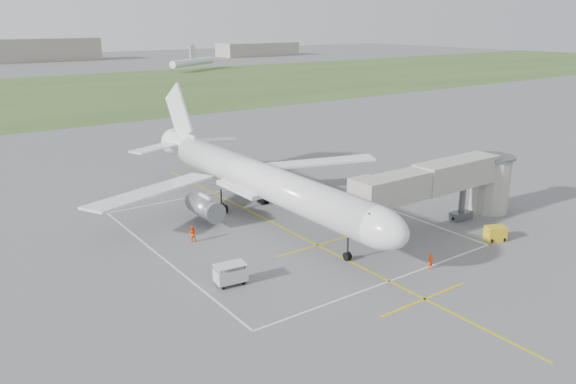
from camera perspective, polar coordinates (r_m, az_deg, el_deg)
ground at (r=64.41m, az=-2.54°, el=-2.65°), size 700.00×700.00×0.00m
grass_strip at (r=185.11m, az=-25.46°, el=8.76°), size 700.00×120.00×0.02m
apron_markings at (r=59.92m, az=0.52°, el=-4.17°), size 28.20×60.00×0.01m
airliner at (r=63.66m, az=-2.96°, el=1.26°), size 38.93×46.75×13.52m
jet_bridge at (r=63.70m, az=16.22°, el=0.93°), size 23.40×5.00×7.20m
gpu_unit at (r=61.57m, az=20.32°, el=-3.97°), size 2.35×2.03×1.49m
baggage_cart at (r=48.71m, az=-5.86°, el=-8.29°), size 2.83×1.91×1.85m
ramp_worker_nose at (r=52.92m, az=14.30°, el=-6.81°), size 0.62×0.46×1.56m
ramp_worker_wing at (r=58.23m, az=-9.71°, el=-4.20°), size 0.97×0.85×1.69m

